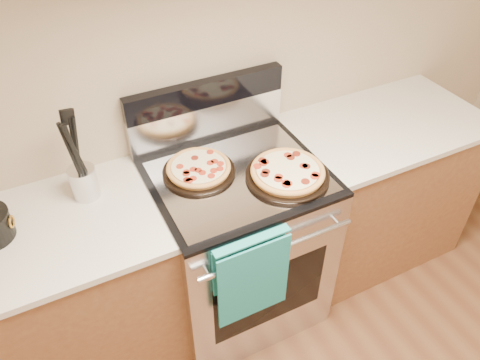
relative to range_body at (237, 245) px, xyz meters
name	(u,v)px	position (x,y,z in m)	size (l,w,h in m)	color
wall_back	(200,50)	(0.00, 0.35, 0.90)	(4.00, 4.00, 0.00)	tan
range_body	(237,245)	(0.00, 0.00, 0.00)	(0.76, 0.68, 0.90)	#B7B7BC
oven_window	(270,295)	(0.00, -0.34, 0.00)	(0.56, 0.01, 0.40)	black
cooktop	(237,175)	(0.00, 0.00, 0.46)	(0.76, 0.68, 0.02)	black
backsplash_lower	(207,121)	(0.00, 0.31, 0.56)	(0.76, 0.06, 0.18)	silver
backsplash_upper	(206,93)	(0.00, 0.31, 0.71)	(0.76, 0.06, 0.12)	black
oven_handle	(278,249)	(0.00, -0.38, 0.35)	(0.03, 0.03, 0.70)	silver
dish_towel	(251,276)	(-0.12, -0.38, 0.25)	(0.32, 0.05, 0.42)	teal
foil_sheet	(240,177)	(0.00, -0.03, 0.47)	(0.70, 0.55, 0.01)	gray
cabinet_left	(57,309)	(-0.88, 0.03, -0.01)	(1.00, 0.62, 0.88)	brown
countertop_left	(27,239)	(-0.88, 0.03, 0.45)	(1.02, 0.64, 0.03)	beige
cabinet_right	(372,191)	(0.88, 0.03, -0.01)	(1.00, 0.62, 0.88)	brown
countertop_right	(388,125)	(0.88, 0.03, 0.45)	(1.02, 0.64, 0.03)	beige
pepperoni_pizza_back	(199,169)	(-0.15, 0.07, 0.50)	(0.31, 0.31, 0.04)	#B57C37
pepperoni_pizza_front	(288,173)	(0.18, -0.13, 0.50)	(0.36, 0.36, 0.05)	#B57C37
utensil_crock	(84,182)	(-0.62, 0.16, 0.53)	(0.11, 0.11, 0.14)	silver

